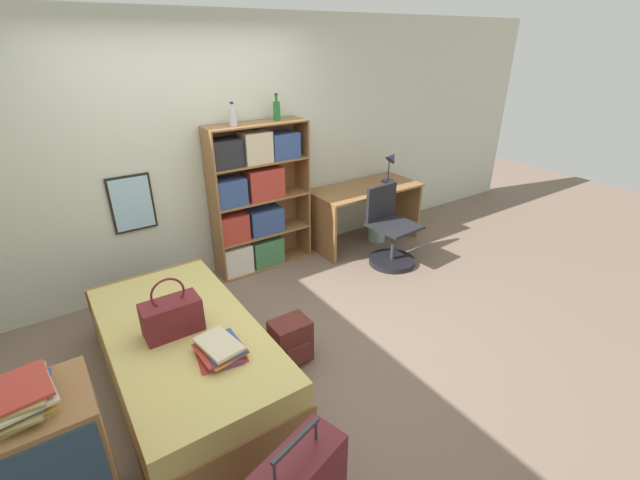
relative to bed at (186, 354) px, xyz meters
The scene contains 14 objects.
ground_plane 0.74m from the bed, ahead, with size 14.00×14.00×0.00m, color #756051.
wall_back 1.97m from the bed, 65.18° to the left, with size 10.00×0.09×2.60m.
bed is the anchor object (origin of this frame).
handbag 0.38m from the bed, 157.01° to the right, with size 0.39×0.20×0.43m.
book_stack_on_bed 0.54m from the bed, 73.83° to the right, with size 0.34×0.35×0.10m.
magazine_pile_on_dresser 1.39m from the bed, 138.79° to the right, with size 0.33×0.38×0.10m.
bookcase 1.88m from the bed, 46.39° to the left, with size 1.07×0.30×1.59m.
bottle_green 2.21m from the bed, 50.03° to the left, with size 0.08×0.08×0.22m.
bottle_brown 2.51m from the bed, 39.91° to the left, with size 0.07×0.07×0.26m.
desk 2.90m from the bed, 23.30° to the left, with size 1.35×0.64×0.72m.
desk_lamp 3.34m from the bed, 20.66° to the left, with size 0.21×0.16×0.39m.
desk_chair 2.60m from the bed, 12.15° to the left, with size 0.53×0.53×0.88m.
backpack 0.80m from the bed, 18.05° to the right, with size 0.30×0.25×0.36m.
waste_bin 3.01m from the bed, 20.94° to the left, with size 0.22×0.22×0.23m.
Camera 1 is at (-1.28, -2.60, 2.36)m, focal length 24.00 mm.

